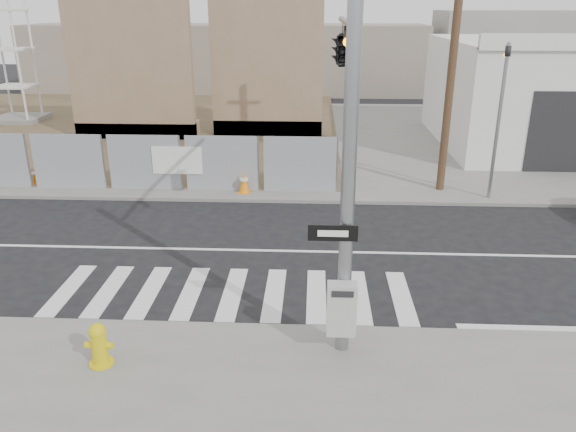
{
  "coord_description": "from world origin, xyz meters",
  "views": [
    {
      "loc": [
        1.89,
        -14.26,
        6.47
      ],
      "look_at": [
        1.25,
        -0.92,
        1.4
      ],
      "focal_mm": 35.0,
      "sensor_mm": 36.0,
      "label": 1
    }
  ],
  "objects_px": {
    "auto_shop": "(574,93)",
    "traffic_cone_d": "(244,183)",
    "signal_pole": "(344,88)",
    "fire_hydrant": "(99,345)",
    "traffic_cone_c": "(36,176)"
  },
  "relations": [
    {
      "from": "auto_shop",
      "to": "traffic_cone_c",
      "type": "xyz_separation_m",
      "value": [
        -22.45,
        -7.66,
        -2.07
      ]
    },
    {
      "from": "auto_shop",
      "to": "traffic_cone_c",
      "type": "distance_m",
      "value": 23.81
    },
    {
      "from": "signal_pole",
      "to": "fire_hydrant",
      "type": "height_order",
      "value": "signal_pole"
    },
    {
      "from": "traffic_cone_d",
      "to": "auto_shop",
      "type": "bearing_deg",
      "value": 29.48
    },
    {
      "from": "auto_shop",
      "to": "fire_hydrant",
      "type": "distance_m",
      "value": 24.59
    },
    {
      "from": "traffic_cone_d",
      "to": "signal_pole",
      "type": "bearing_deg",
      "value": -65.49
    },
    {
      "from": "signal_pole",
      "to": "fire_hydrant",
      "type": "bearing_deg",
      "value": -142.15
    },
    {
      "from": "fire_hydrant",
      "to": "traffic_cone_d",
      "type": "height_order",
      "value": "fire_hydrant"
    },
    {
      "from": "auto_shop",
      "to": "traffic_cone_d",
      "type": "distance_m",
      "value": 16.88
    },
    {
      "from": "fire_hydrant",
      "to": "traffic_cone_d",
      "type": "bearing_deg",
      "value": 88.74
    },
    {
      "from": "auto_shop",
      "to": "traffic_cone_d",
      "type": "relative_size",
      "value": 15.43
    },
    {
      "from": "auto_shop",
      "to": "traffic_cone_d",
      "type": "xyz_separation_m",
      "value": [
        -14.59,
        -8.25,
        -2.04
      ]
    },
    {
      "from": "auto_shop",
      "to": "fire_hydrant",
      "type": "height_order",
      "value": "auto_shop"
    },
    {
      "from": "traffic_cone_d",
      "to": "fire_hydrant",
      "type": "bearing_deg",
      "value": -98.01
    },
    {
      "from": "signal_pole",
      "to": "traffic_cone_d",
      "type": "relative_size",
      "value": 9.0
    }
  ]
}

